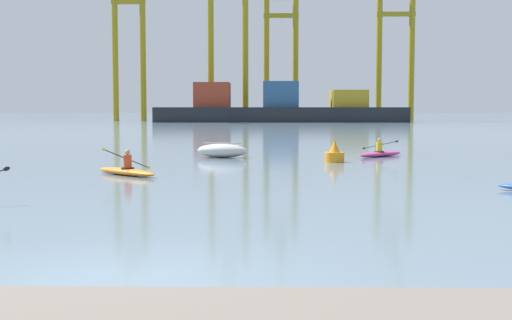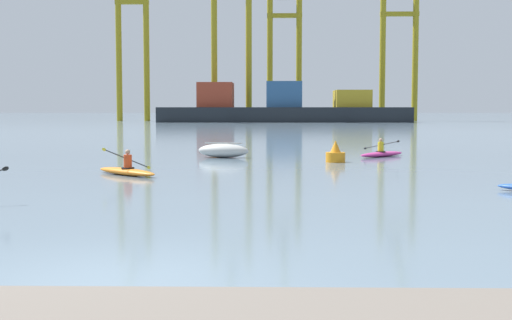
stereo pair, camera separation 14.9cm
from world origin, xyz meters
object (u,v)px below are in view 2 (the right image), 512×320
object	(u,v)px
gantry_crane_west	(132,27)
kayak_orange	(127,170)
kayak_magenta	(382,153)
gantry_crane_west_mid	(231,21)
capsized_dinghy	(223,151)
container_barge	(281,109)
gantry_crane_east_mid	(285,35)
channel_buoy	(335,154)
gantry_crane_east	(400,34)

from	to	relation	value
gantry_crane_west	kayak_orange	xyz separation A→B (m)	(22.39, -112.02, -18.71)
kayak_orange	kayak_magenta	world-z (taller)	kayak_orange
gantry_crane_west_mid	capsized_dinghy	size ratio (longest dim) A/B	14.41
container_barge	kayak_orange	distance (m)	101.92
gantry_crane_east_mid	kayak_magenta	size ratio (longest dim) A/B	12.83
gantry_crane_west	gantry_crane_west_mid	distance (m)	20.62
channel_buoy	kayak_orange	world-z (taller)	kayak_orange
gantry_crane_west_mid	gantry_crane_east_mid	world-z (taller)	gantry_crane_west_mid
gantry_crane_west_mid	gantry_crane_east_mid	distance (m)	13.12
gantry_crane_west	kayak_orange	size ratio (longest dim) A/B	13.45
gantry_crane_west_mid	channel_buoy	xyz separation A→B (m)	(10.44, -102.16, -19.23)
channel_buoy	gantry_crane_east	bearing A→B (deg)	77.66
gantry_crane_west_mid	kayak_magenta	bearing A→B (deg)	-82.41
channel_buoy	gantry_crane_east_mid	bearing A→B (deg)	89.91
gantry_crane_west_mid	kayak_orange	bearing A→B (deg)	-88.89
container_barge	gantry_crane_east	xyz separation A→B (m)	(24.00, 11.18, 15.06)
capsized_dinghy	gantry_crane_east	bearing A→B (deg)	74.55
gantry_crane_west	gantry_crane_east	bearing A→B (deg)	0.81
container_barge	kayak_orange	xyz separation A→B (m)	(-7.64, -101.61, -2.28)
gantry_crane_east_mid	channel_buoy	size ratio (longest dim) A/B	36.81
gantry_crane_west_mid	channel_buoy	bearing A→B (deg)	-84.16
container_barge	kayak_orange	size ratio (longest dim) A/B	16.10
gantry_crane_east_mid	gantry_crane_west	bearing A→B (deg)	-172.81
gantry_crane_west	channel_buoy	size ratio (longest dim) A/B	38.70
gantry_crane_west_mid	gantry_crane_east	xyz separation A→B (m)	(33.74, 4.35, -2.08)
gantry_crane_east	kayak_magenta	world-z (taller)	gantry_crane_east
gantry_crane_west_mid	capsized_dinghy	bearing A→B (deg)	-87.08
gantry_crane_west	gantry_crane_west_mid	xyz separation A→B (m)	(20.29, -3.58, 0.71)
gantry_crane_east_mid	capsized_dinghy	xyz separation A→B (m)	(-5.53, -106.86, -17.38)
container_barge	kayak_orange	bearing A→B (deg)	-94.30
gantry_crane_west	gantry_crane_west_mid	size ratio (longest dim) A/B	0.97
gantry_crane_east_mid	kayak_magenta	world-z (taller)	gantry_crane_east_mid
kayak_orange	kayak_magenta	size ratio (longest dim) A/B	1.00
gantry_crane_east	container_barge	bearing A→B (deg)	-155.03
gantry_crane_east_mid	channel_buoy	xyz separation A→B (m)	(-0.17, -109.63, -17.37)
kayak_magenta	capsized_dinghy	bearing A→B (deg)	-174.91
container_barge	gantry_crane_west	size ratio (longest dim) A/B	1.20
kayak_orange	gantry_crane_east	bearing A→B (deg)	74.33
container_barge	gantry_crane_west_mid	distance (m)	20.86
gantry_crane_west_mid	gantry_crane_east	world-z (taller)	gantry_crane_west_mid
gantry_crane_east	gantry_crane_west	bearing A→B (deg)	-179.19
gantry_crane_east_mid	channel_buoy	world-z (taller)	gantry_crane_east_mid
gantry_crane_west	gantry_crane_west_mid	bearing A→B (deg)	-10.01
container_barge	gantry_crane_east	size ratio (longest dim) A/B	1.26
gantry_crane_east	kayak_magenta	xyz separation A→B (m)	(-20.58, -103.01, -17.34)
container_barge	kayak_magenta	distance (m)	91.92
gantry_crane_east	capsized_dinghy	distance (m)	108.97
container_barge	capsized_dinghy	world-z (taller)	container_barge
gantry_crane_west_mid	channel_buoy	distance (m)	104.47
gantry_crane_east	kayak_orange	bearing A→B (deg)	-105.67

